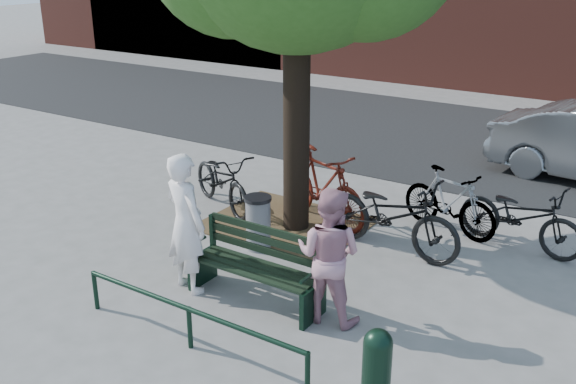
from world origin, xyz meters
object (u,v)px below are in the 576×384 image
Objects in this scene: park_bench at (258,264)px; person_left at (186,223)px; bicycle_c at (391,215)px; person_right at (329,255)px; bollard at (376,374)px; litter_bin at (258,222)px.

person_left reaches higher than park_bench.
bicycle_c is at bearing 69.79° from park_bench.
park_bench is at bearing 164.26° from bicycle_c.
park_bench is at bearing -149.09° from person_left.
person_right reaches higher than park_bench.
bollard is 3.92m from litter_bin.
bicycle_c reaches higher than bollard.
person_right reaches higher than bollard.
person_left is 0.85× the size of bicycle_c.
person_left is 1.84× the size of bollard.
litter_bin is at bearing 125.74° from park_bench.
litter_bin is (-3.06, 2.44, -0.12)m from bollard.
person_left is at bearing -92.02° from litter_bin.
bicycle_c reaches higher than litter_bin.
person_left is 1.11× the size of person_right.
person_left is (-0.90, -0.28, 0.43)m from park_bench.
litter_bin is at bearing 141.37° from bollard.
person_right is at bearing -31.63° from litter_bin.
park_bench is 1.45m from litter_bin.
litter_bin is (0.05, 1.46, -0.50)m from person_left.
person_left is at bearing 149.64° from bicycle_c.
bicycle_c is at bearing -93.17° from person_right.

